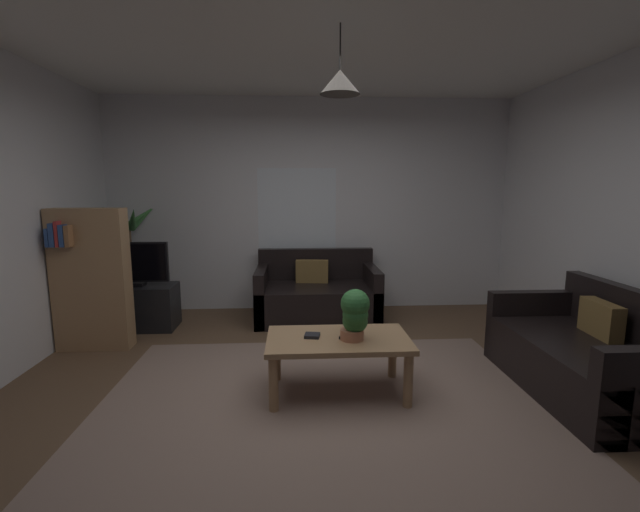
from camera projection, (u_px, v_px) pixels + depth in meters
The scene contains 17 objects.
floor at pixel (322, 397), 3.34m from camera, with size 5.14×4.97×0.02m, color brown.
rug at pixel (324, 408), 3.14m from camera, with size 3.34×2.73×0.01m, color gray.
wall_back at pixel (310, 206), 5.60m from camera, with size 5.26×0.06×2.72m, color silver.
ceiling at pixel (323, 18), 2.90m from camera, with size 5.14×4.97×0.02m, color white.
window_pane at pixel (297, 214), 5.57m from camera, with size 1.01×0.01×1.17m, color white.
couch_under_window at pixel (317, 297), 5.26m from camera, with size 1.46×0.87×0.82m.
couch_right_side at pixel (587, 359), 3.36m from camera, with size 0.87×1.54×0.82m.
coffee_table at pixel (338, 346), 3.33m from camera, with size 1.10×0.63×0.45m.
book_on_table_0 at pixel (312, 336), 3.32m from camera, with size 0.11×0.11×0.02m, color black.
remote_on_table_0 at pixel (351, 336), 3.33m from camera, with size 0.05×0.16×0.02m, color black.
remote_on_table_1 at pixel (347, 335), 3.33m from camera, with size 0.05×0.16×0.02m, color black.
potted_plant_on_table at pixel (355, 314), 3.23m from camera, with size 0.22×0.24×0.40m.
tv_stand at pixel (136, 307), 4.89m from camera, with size 0.90×0.44×0.50m, color black.
tv at pixel (132, 264), 4.79m from camera, with size 0.79×0.16×0.50m.
potted_palm_corner at pixel (131, 263), 5.22m from camera, with size 0.74×0.88×1.42m.
bookshelf_corner at pixel (91, 278), 4.21m from camera, with size 0.70×0.31×1.40m.
pendant_lamp at pixel (340, 82), 3.02m from camera, with size 0.29×0.29×0.47m.
Camera 1 is at (-0.20, -3.11, 1.60)m, focal length 24.14 mm.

